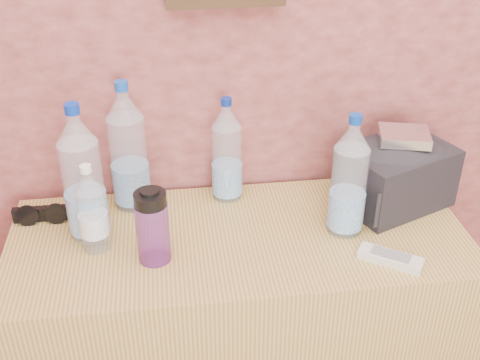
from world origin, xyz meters
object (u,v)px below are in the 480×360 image
Objects in this scene: pet_small at (92,213)px; toiletry_bag at (396,172)px; pet_large_d at (349,182)px; ac_remote at (390,258)px; foil_packet at (404,136)px; sunglasses at (43,214)px; pet_large_c at (227,155)px; pet_large_a at (83,180)px; nalgene_bottle at (152,226)px; pet_large_b at (128,153)px; dresser at (239,339)px.

pet_small is 0.82m from toiletry_bag.
pet_large_d is 0.64m from pet_small.
foil_packet reaches higher than ac_remote.
pet_small reaches higher than ac_remote.
sunglasses is 1.02× the size of ac_remote.
pet_large_c is 0.48m from foil_packet.
pet_small is at bearing -172.50° from foil_packet.
ac_remote is (0.74, -0.22, -0.15)m from pet_large_a.
nalgene_bottle is 1.27× the size of ac_remote.
nalgene_bottle is (-0.21, -0.26, -0.04)m from pet_large_c.
pet_large_c is 1.92× the size of sunglasses.
pet_large_c is 0.47m from toiletry_bag.
sunglasses is (-0.24, -0.05, -0.14)m from pet_large_b.
toiletry_bag is at bearing 103.69° from ac_remote.
nalgene_bottle is 0.58m from ac_remote.
pet_small is at bearing -150.60° from pet_large_c.
pet_small is at bearing -157.82° from ac_remote.
pet_large_d is at bearing -147.76° from foil_packet.
pet_large_a is at bearing -177.00° from foil_packet.
pet_large_b is 0.27m from pet_large_c.
foil_packet is at bearing 102.31° from ac_remote.
ac_remote is at bearing -29.07° from pet_large_b.
ac_remote is (0.72, -0.15, -0.09)m from pet_small.
pet_large_b reaches higher than foil_packet.
dresser is 0.66m from sunglasses.
pet_large_a is at bearing 173.99° from pet_large_d.
ac_remote is (0.63, -0.35, -0.15)m from pet_large_b.
foil_packet is at bearing -10.78° from toiletry_bag.
dresser is at bearing -8.89° from pet_large_a.
nalgene_bottle is 0.69m from toiletry_bag.
pet_large_a is at bearing 171.11° from dresser.
dresser is at bearing 170.36° from toiletry_bag.
pet_large_b is at bearing 173.25° from foil_packet.
pet_large_d is 0.50m from nalgene_bottle.
sunglasses is 0.92m from ac_remote.
pet_large_d reaches higher than ac_remote.
pet_large_b is 1.54× the size of pet_small.
pet_large_b is at bearing 145.22° from dresser.
dresser is 0.52m from nalgene_bottle.
nalgene_bottle is (0.06, -0.26, -0.06)m from pet_large_b.
sunglasses is (-0.51, 0.14, 0.39)m from dresser.
dresser is 0.75m from foil_packet.
sunglasses is (-0.30, 0.21, -0.08)m from nalgene_bottle.
ac_remote is 0.55× the size of toiletry_bag.
foil_packet is (0.47, -0.09, 0.07)m from pet_large_c.
pet_large_a reaches higher than pet_large_b.
pet_large_b is at bearing 65.69° from pet_small.
pet_large_a is 0.67m from pet_large_d.
pet_large_c reaches higher than pet_small.
pet_large_b reaches higher than ac_remote.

